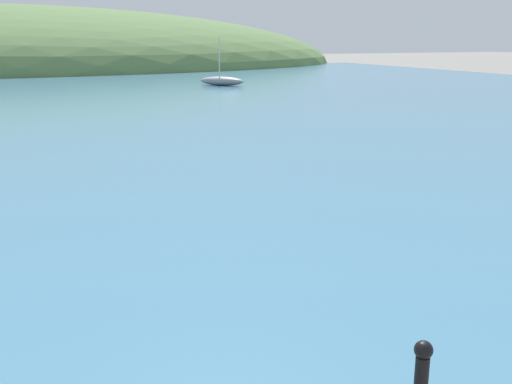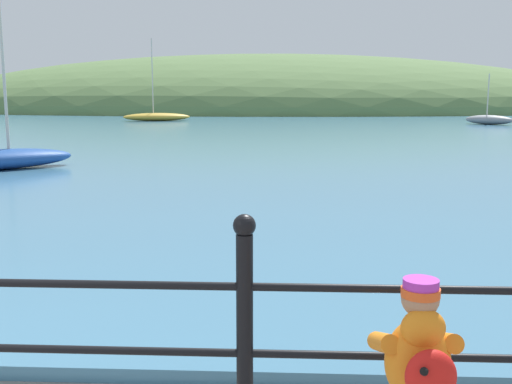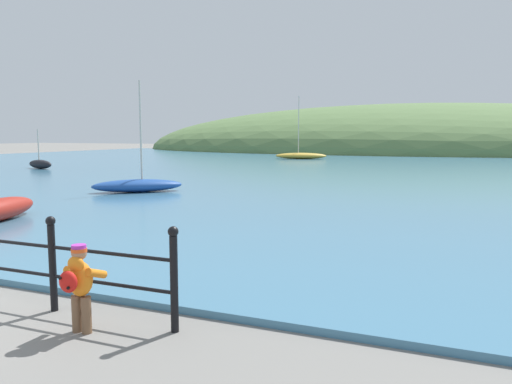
# 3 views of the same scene
# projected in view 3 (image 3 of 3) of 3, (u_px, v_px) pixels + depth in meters

# --- Properties ---
(water) EXTENTS (80.00, 60.00, 0.10)m
(water) POSITION_uv_depth(u_px,v_px,m) (356.00, 165.00, 35.14)
(water) COLOR teal
(water) RESTS_ON ground
(far_hillside) EXTENTS (78.54, 43.20, 12.72)m
(far_hillside) POSITION_uv_depth(u_px,v_px,m) (409.00, 151.00, 68.58)
(far_hillside) COLOR #567542
(far_hillside) RESTS_ON ground
(child_in_coat) EXTENTS (0.39, 0.54, 1.00)m
(child_in_coat) POSITION_uv_depth(u_px,v_px,m) (79.00, 280.00, 5.52)
(child_in_coat) COLOR brown
(child_in_coat) RESTS_ON ground
(boat_far_right) EXTENTS (2.45, 1.20, 2.45)m
(boat_far_right) POSITION_uv_depth(u_px,v_px,m) (40.00, 164.00, 31.07)
(boat_far_right) COLOR black
(boat_far_right) RESTS_ON water
(boat_white_sailboat) EXTENTS (3.15, 2.89, 4.07)m
(boat_white_sailboat) POSITION_uv_depth(u_px,v_px,m) (138.00, 185.00, 18.43)
(boat_white_sailboat) COLOR #1E4793
(boat_white_sailboat) RESTS_ON water
(boat_blue_hull) EXTENTS (4.66, 2.57, 5.43)m
(boat_blue_hull) POSITION_uv_depth(u_px,v_px,m) (301.00, 156.00, 43.54)
(boat_blue_hull) COLOR gold
(boat_blue_hull) RESTS_ON water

